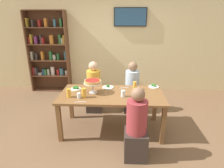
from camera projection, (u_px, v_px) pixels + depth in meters
The scene contains 19 objects.
ground_plane at pixel (112, 129), 3.64m from camera, with size 12.00×12.00×0.00m, color brown.
rear_partition at pixel (115, 41), 5.23m from camera, with size 8.00×0.12×2.80m, color beige.
dining_table at pixel (112, 98), 3.42m from camera, with size 1.86×0.91×0.74m.
bookshelf at pixel (49, 52), 5.24m from camera, with size 1.10×0.30×2.21m.
television at pixel (130, 17), 4.91m from camera, with size 0.86×0.05×0.47m.
diner_far_right at pixel (132, 91), 4.19m from camera, with size 0.34×0.34×1.15m.
diner_near_right at pixel (136, 129), 2.77m from camera, with size 0.34×0.34×1.15m.
diner_far_left at pixel (94, 90), 4.21m from camera, with size 0.34×0.34×1.15m.
deep_dish_pizza_stand at pixel (93, 82), 3.37m from camera, with size 0.33×0.33×0.24m.
salad_plate_near_diner at pixel (154, 86), 3.71m from camera, with size 0.20×0.20×0.07m.
salad_plate_far_diner at pixel (76, 88), 3.58m from camera, with size 0.21×0.21×0.07m.
salad_plate_spare at pixel (108, 87), 3.67m from camera, with size 0.22×0.22×0.07m.
beer_glass_amber_tall at pixel (135, 86), 3.55m from camera, with size 0.07×0.07×0.16m, color gold.
beer_glass_amber_short at pixel (84, 93), 3.20m from camera, with size 0.08×0.08×0.17m, color gold.
beer_glass_amber_spare at pixel (69, 93), 3.22m from camera, with size 0.08×0.08×0.15m, color gold.
water_glass_clear_near at pixel (79, 96), 3.20m from camera, with size 0.06×0.06×0.09m, color white.
water_glass_clear_far at pixel (123, 94), 3.25m from camera, with size 0.07×0.07×0.11m, color white.
cutlery_fork_near at pixel (124, 88), 3.67m from camera, with size 0.18×0.02×0.01m, color silver.
cutlery_knife_near at pixel (80, 102), 3.06m from camera, with size 0.18×0.02×0.01m, color silver.
Camera 1 is at (0.15, -3.13, 2.06)m, focal length 30.22 mm.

